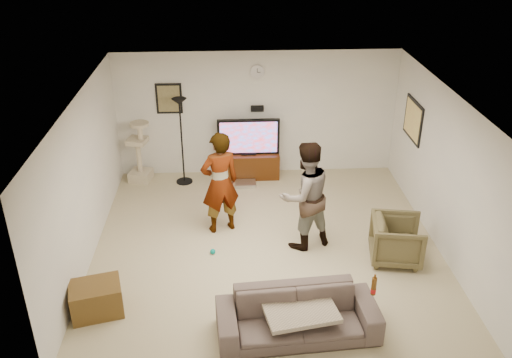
{
  "coord_description": "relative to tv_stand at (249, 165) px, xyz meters",
  "views": [
    {
      "loc": [
        -0.57,
        -7.42,
        4.99
      ],
      "look_at": [
        -0.16,
        0.2,
        1.11
      ],
      "focal_mm": 38.39,
      "sensor_mm": 36.0,
      "label": 1
    }
  ],
  "objects": [
    {
      "name": "throw_blanket",
      "position": [
        0.45,
        -4.56,
        0.15
      ],
      "size": [
        1.01,
        0.85,
        0.06
      ],
      "primitive_type": "cube",
      "rotation": [
        0.0,
        0.0,
        0.19
      ],
      "color": "tan",
      "rests_on": "sofa"
    },
    {
      "name": "armchair",
      "position": [
        2.15,
        -3.0,
        0.1
      ],
      "size": [
        0.89,
        0.87,
        0.7
      ],
      "primitive_type": "imported",
      "rotation": [
        0.0,
        0.0,
        1.4
      ],
      "color": "brown",
      "rests_on": "floor"
    },
    {
      "name": "picture_right",
      "position": [
        2.91,
        -0.9,
        1.25
      ],
      "size": [
        0.03,
        0.78,
        0.62
      ],
      "primitive_type": "cube",
      "color": "#EFC26E",
      "rests_on": "wall_right"
    },
    {
      "name": "tv",
      "position": [
        0.0,
        0.0,
        0.61
      ],
      "size": [
        1.22,
        0.08,
        0.72
      ],
      "primitive_type": "cube",
      "color": "black",
      "rests_on": "tv_stand"
    },
    {
      "name": "wall_left",
      "position": [
        -2.57,
        -2.5,
        1.0
      ],
      "size": [
        0.04,
        5.5,
        2.5
      ],
      "primitive_type": "cube",
      "color": "silver",
      "rests_on": "floor"
    },
    {
      "name": "toy_ball",
      "position": [
        -0.68,
        -2.71,
        -0.21
      ],
      "size": [
        0.08,
        0.08,
        0.08
      ],
      "primitive_type": "sphere",
      "color": "#00897F",
      "rests_on": "floor"
    },
    {
      "name": "side_table",
      "position": [
        -2.22,
        -4.0,
        -0.03
      ],
      "size": [
        0.77,
        0.65,
        0.45
      ],
      "primitive_type": "cube",
      "rotation": [
        0.0,
        0.0,
        0.25
      ],
      "color": "#523A18",
      "rests_on": "floor"
    },
    {
      "name": "wall_front",
      "position": [
        0.18,
        -5.25,
        1.0
      ],
      "size": [
        5.5,
        0.04,
        2.5
      ],
      "primitive_type": "cube",
      "color": "silver",
      "rests_on": "floor"
    },
    {
      "name": "ceiling",
      "position": [
        0.18,
        -2.5,
        2.26
      ],
      "size": [
        5.5,
        5.5,
        0.02
      ],
      "primitive_type": "cube",
      "color": "white",
      "rests_on": "wall_back"
    },
    {
      "name": "console_box",
      "position": [
        -0.08,
        -0.4,
        -0.22
      ],
      "size": [
        0.4,
        0.3,
        0.07
      ],
      "primitive_type": "cube",
      "color": "#BCBCBC",
      "rests_on": "floor"
    },
    {
      "name": "wall_back",
      "position": [
        0.18,
        0.25,
        1.0
      ],
      "size": [
        5.5,
        0.04,
        2.5
      ],
      "primitive_type": "cube",
      "color": "silver",
      "rests_on": "floor"
    },
    {
      "name": "beer_bottle",
      "position": [
        1.37,
        -4.56,
        0.47
      ],
      "size": [
        0.06,
        0.06,
        0.25
      ],
      "primitive_type": "cylinder",
      "color": "#5F3711",
      "rests_on": "sofa"
    },
    {
      "name": "floor_lamp",
      "position": [
        -1.29,
        -0.18,
        0.61
      ],
      "size": [
        0.32,
        0.32,
        1.73
      ],
      "primitive_type": "cylinder",
      "color": "black",
      "rests_on": "floor"
    },
    {
      "name": "wall_speaker",
      "position": [
        0.18,
        0.19,
        1.13
      ],
      "size": [
        0.25,
        0.1,
        0.1
      ],
      "primitive_type": "cube",
      "color": "black",
      "rests_on": "wall_back"
    },
    {
      "name": "wall_right",
      "position": [
        2.93,
        -2.5,
        1.0
      ],
      "size": [
        0.04,
        5.5,
        2.5
      ],
      "primitive_type": "cube",
      "color": "silver",
      "rests_on": "floor"
    },
    {
      "name": "person_right",
      "position": [
        0.78,
        -2.51,
        0.64
      ],
      "size": [
        1.07,
        0.97,
        1.79
      ],
      "primitive_type": "imported",
      "rotation": [
        0.0,
        0.0,
        3.54
      ],
      "color": "#36668C",
      "rests_on": "floor"
    },
    {
      "name": "person_left",
      "position": [
        -0.55,
        -1.98,
        0.63
      ],
      "size": [
        0.75,
        0.62,
        1.77
      ],
      "primitive_type": "imported",
      "rotation": [
        0.0,
        0.0,
        3.49
      ],
      "color": "#A8A8AC",
      "rests_on": "floor"
    },
    {
      "name": "wall_clock",
      "position": [
        0.18,
        0.22,
        1.85
      ],
      "size": [
        0.26,
        0.04,
        0.26
      ],
      "primitive_type": "cylinder",
      "rotation": [
        1.57,
        0.0,
        0.0
      ],
      "color": "white",
      "rests_on": "wall_back"
    },
    {
      "name": "sofa",
      "position": [
        0.43,
        -4.56,
        0.05
      ],
      "size": [
        2.1,
        0.95,
        0.6
      ],
      "primitive_type": "imported",
      "rotation": [
        0.0,
        0.0,
        0.08
      ],
      "color": "#52443F",
      "rests_on": "floor"
    },
    {
      "name": "tv_stand",
      "position": [
        0.0,
        0.0,
        0.0
      ],
      "size": [
        1.21,
        0.45,
        0.51
      ],
      "primitive_type": "cube",
      "color": "#391B07",
      "rests_on": "floor"
    },
    {
      "name": "tv_screen",
      "position": [
        0.0,
        -0.04,
        0.61
      ],
      "size": [
        1.12,
        0.01,
        0.64
      ],
      "primitive_type": "cube",
      "color": "#3B6DD0",
      "rests_on": "tv"
    },
    {
      "name": "cat_tree",
      "position": [
        -2.16,
        -0.05,
        0.37
      ],
      "size": [
        0.48,
        0.48,
        1.25
      ],
      "primitive_type": "cube",
      "rotation": [
        0.0,
        0.0,
        -0.23
      ],
      "color": "#BEB192",
      "rests_on": "floor"
    },
    {
      "name": "picture_back",
      "position": [
        -1.52,
        0.23,
        1.35
      ],
      "size": [
        0.42,
        0.03,
        0.52
      ],
      "primitive_type": "cube",
      "color": "brown",
      "rests_on": "wall_back"
    },
    {
      "name": "floor",
      "position": [
        0.18,
        -2.5,
        -0.26
      ],
      "size": [
        5.5,
        5.5,
        0.02
      ],
      "primitive_type": "cube",
      "color": "tan",
      "rests_on": "ground"
    }
  ]
}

